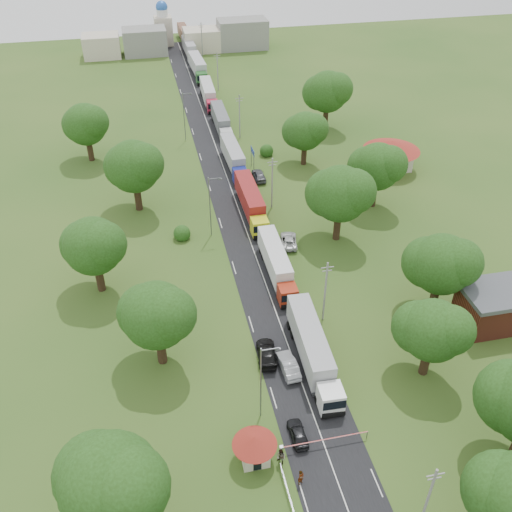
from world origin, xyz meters
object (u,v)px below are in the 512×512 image
object	(u,v)px
car_lane_front	(298,433)
car_lane_mid	(288,365)
boom_barrier	(312,443)
pedestrian_near	(301,478)
info_sign	(253,154)
truck_0	(312,349)
guard_booth	(255,445)

from	to	relation	value
car_lane_front	car_lane_mid	distance (m)	9.18
boom_barrier	pedestrian_near	world-z (taller)	pedestrian_near
info_sign	car_lane_front	world-z (taller)	info_sign
boom_barrier	truck_0	bearing A→B (deg)	73.46
car_lane_front	car_lane_mid	bearing A→B (deg)	-99.10
guard_booth	truck_0	size ratio (longest dim) A/B	0.28
car_lane_front	car_lane_mid	world-z (taller)	car_lane_mid
boom_barrier	car_lane_front	world-z (taller)	car_lane_front
info_sign	guard_booth	bearing A→B (deg)	-101.68
car_lane_mid	car_lane_front	bearing A→B (deg)	77.79
guard_booth	info_sign	world-z (taller)	info_sign
truck_0	car_lane_front	world-z (taller)	truck_0
car_lane_mid	truck_0	bearing A→B (deg)	-173.89
boom_barrier	guard_booth	world-z (taller)	guard_booth
truck_0	car_lane_mid	distance (m)	3.34
info_sign	car_lane_front	bearing A→B (deg)	-97.39
guard_booth	car_lane_mid	distance (m)	12.33
guard_booth	info_sign	distance (m)	61.27
info_sign	truck_0	size ratio (longest dim) A/B	0.26
guard_booth	truck_0	bearing A→B (deg)	50.48
car_lane_mid	pedestrian_near	xyz separation A→B (m)	(-2.50, -14.07, 0.13)
boom_barrier	truck_0	size ratio (longest dim) A/B	0.59
boom_barrier	car_lane_front	distance (m)	1.84
boom_barrier	car_lane_front	bearing A→B (deg)	124.53
truck_0	car_lane_mid	world-z (taller)	truck_0
car_lane_front	pedestrian_near	bearing A→B (deg)	77.09
boom_barrier	info_sign	world-z (taller)	info_sign
car_lane_front	pedestrian_near	xyz separation A→B (m)	(-1.11, -5.00, 0.26)
info_sign	truck_0	bearing A→B (deg)	-93.82
truck_0	car_lane_front	distance (m)	10.62
car_lane_front	pedestrian_near	world-z (taller)	pedestrian_near
boom_barrier	pedestrian_near	size ratio (longest dim) A/B	5.01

